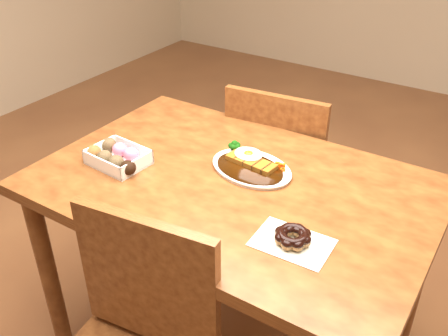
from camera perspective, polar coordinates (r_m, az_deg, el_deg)
The scene contains 5 objects.
table at distance 1.58m, azimuth 0.96°, elevation -4.54°, with size 1.20×0.80×0.75m.
chair_far at distance 2.10m, azimuth 6.69°, elevation -0.38°, with size 0.46×0.46×0.87m.
katsu_curry_plate at distance 1.58m, azimuth 3.09°, elevation 0.31°, with size 0.30×0.24×0.05m.
donut_box at distance 1.64m, azimuth -12.16°, elevation 1.32°, with size 0.21×0.15×0.05m.
pon_de_ring at distance 1.29m, azimuth 7.86°, elevation -7.83°, with size 0.20×0.15×0.04m.
Camera 1 is at (0.67, -1.09, 1.58)m, focal length 40.00 mm.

